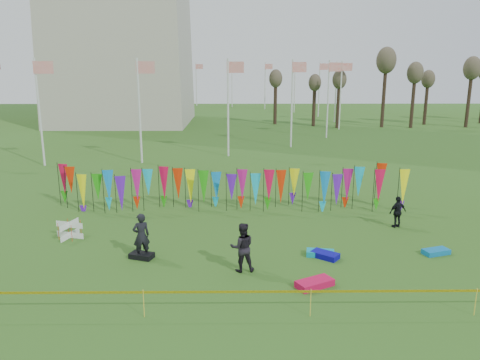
{
  "coord_description": "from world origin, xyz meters",
  "views": [
    {
      "loc": [
        0.59,
        -15.13,
        7.41
      ],
      "look_at": [
        0.8,
        6.0,
        2.24
      ],
      "focal_mm": 35.0,
      "sensor_mm": 36.0,
      "label": 1
    }
  ],
  "objects_px": {
    "person_right": "(398,212)",
    "kite_bag_red": "(315,283)",
    "kite_bag_teal": "(436,252)",
    "kite_bag_blue": "(325,255)",
    "person_mid": "(242,247)",
    "kite_bag_turquoise": "(320,253)",
    "box_kite": "(70,230)",
    "person_left": "(141,236)",
    "kite_bag_black": "(142,256)"
  },
  "relations": [
    {
      "from": "person_right",
      "to": "kite_bag_red",
      "type": "distance_m",
      "value": 7.82
    },
    {
      "from": "person_right",
      "to": "kite_bag_teal",
      "type": "xyz_separation_m",
      "value": [
        0.51,
        -3.25,
        -0.65
      ]
    },
    {
      "from": "person_right",
      "to": "kite_bag_blue",
      "type": "distance_m",
      "value": 5.45
    },
    {
      "from": "person_mid",
      "to": "kite_bag_blue",
      "type": "xyz_separation_m",
      "value": [
        3.3,
        1.19,
        -0.82
      ]
    },
    {
      "from": "kite_bag_turquoise",
      "to": "person_mid",
      "type": "bearing_deg",
      "value": -156.4
    },
    {
      "from": "box_kite",
      "to": "person_mid",
      "type": "height_order",
      "value": "person_mid"
    },
    {
      "from": "box_kite",
      "to": "person_right",
      "type": "bearing_deg",
      "value": 4.89
    },
    {
      "from": "person_right",
      "to": "kite_bag_turquoise",
      "type": "bearing_deg",
      "value": 19.38
    },
    {
      "from": "person_left",
      "to": "kite_bag_black",
      "type": "xyz_separation_m",
      "value": [
        -0.01,
        -0.05,
        -0.81
      ]
    },
    {
      "from": "kite_bag_black",
      "to": "person_left",
      "type": "bearing_deg",
      "value": 74.78
    },
    {
      "from": "person_right",
      "to": "kite_bag_red",
      "type": "bearing_deg",
      "value": 31.81
    },
    {
      "from": "kite_bag_red",
      "to": "kite_bag_teal",
      "type": "distance_m",
      "value": 6.08
    },
    {
      "from": "kite_bag_blue",
      "to": "person_right",
      "type": "bearing_deg",
      "value": 41.32
    },
    {
      "from": "box_kite",
      "to": "kite_bag_red",
      "type": "distance_m",
      "value": 11.13
    },
    {
      "from": "kite_bag_red",
      "to": "kite_bag_black",
      "type": "relative_size",
      "value": 1.43
    },
    {
      "from": "kite_bag_turquoise",
      "to": "kite_bag_red",
      "type": "distance_m",
      "value": 2.77
    },
    {
      "from": "kite_bag_black",
      "to": "kite_bag_teal",
      "type": "relative_size",
      "value": 0.86
    },
    {
      "from": "kite_bag_teal",
      "to": "kite_bag_black",
      "type": "bearing_deg",
      "value": -178.6
    },
    {
      "from": "kite_bag_blue",
      "to": "kite_bag_red",
      "type": "height_order",
      "value": "kite_bag_red"
    },
    {
      "from": "kite_bag_turquoise",
      "to": "kite_bag_teal",
      "type": "relative_size",
      "value": 1.03
    },
    {
      "from": "box_kite",
      "to": "kite_bag_teal",
      "type": "relative_size",
      "value": 0.72
    },
    {
      "from": "kite_bag_blue",
      "to": "kite_bag_black",
      "type": "xyz_separation_m",
      "value": [
        -7.27,
        0.03,
        -0.01
      ]
    },
    {
      "from": "box_kite",
      "to": "person_right",
      "type": "distance_m",
      "value": 14.99
    },
    {
      "from": "box_kite",
      "to": "kite_bag_red",
      "type": "relative_size",
      "value": 0.58
    },
    {
      "from": "box_kite",
      "to": "kite_bag_turquoise",
      "type": "height_order",
      "value": "box_kite"
    },
    {
      "from": "box_kite",
      "to": "kite_bag_blue",
      "type": "relative_size",
      "value": 0.72
    },
    {
      "from": "person_left",
      "to": "kite_bag_teal",
      "type": "relative_size",
      "value": 1.72
    },
    {
      "from": "person_left",
      "to": "kite_bag_teal",
      "type": "distance_m",
      "value": 11.85
    },
    {
      "from": "person_left",
      "to": "kite_bag_red",
      "type": "relative_size",
      "value": 1.4
    },
    {
      "from": "person_mid",
      "to": "person_right",
      "type": "xyz_separation_m",
      "value": [
        7.37,
        4.76,
        -0.18
      ]
    },
    {
      "from": "person_left",
      "to": "person_right",
      "type": "height_order",
      "value": "person_left"
    },
    {
      "from": "person_right",
      "to": "kite_bag_turquoise",
      "type": "height_order",
      "value": "person_right"
    },
    {
      "from": "person_left",
      "to": "kite_bag_blue",
      "type": "relative_size",
      "value": 1.73
    },
    {
      "from": "kite_bag_teal",
      "to": "kite_bag_blue",
      "type": "bearing_deg",
      "value": -175.99
    },
    {
      "from": "kite_bag_turquoise",
      "to": "kite_bag_red",
      "type": "xyz_separation_m",
      "value": [
        -0.67,
        -2.69,
        0.01
      ]
    },
    {
      "from": "person_right",
      "to": "kite_bag_black",
      "type": "relative_size",
      "value": 1.65
    },
    {
      "from": "box_kite",
      "to": "kite_bag_red",
      "type": "bearing_deg",
      "value": -25.5
    },
    {
      "from": "person_mid",
      "to": "kite_bag_teal",
      "type": "height_order",
      "value": "person_mid"
    },
    {
      "from": "kite_bag_blue",
      "to": "kite_bag_black",
      "type": "distance_m",
      "value": 7.27
    },
    {
      "from": "box_kite",
      "to": "person_mid",
      "type": "bearing_deg",
      "value": -24.71
    },
    {
      "from": "kite_bag_teal",
      "to": "kite_bag_red",
      "type": "bearing_deg",
      "value": -152.41
    },
    {
      "from": "box_kite",
      "to": "kite_bag_black",
      "type": "bearing_deg",
      "value": -32.18
    },
    {
      "from": "box_kite",
      "to": "person_left",
      "type": "height_order",
      "value": "person_left"
    },
    {
      "from": "box_kite",
      "to": "kite_bag_black",
      "type": "relative_size",
      "value": 0.84
    },
    {
      "from": "kite_bag_turquoise",
      "to": "kite_bag_black",
      "type": "relative_size",
      "value": 1.2
    },
    {
      "from": "box_kite",
      "to": "kite_bag_teal",
      "type": "xyz_separation_m",
      "value": [
        15.43,
        -1.97,
        -0.28
      ]
    },
    {
      "from": "kite_bag_red",
      "to": "kite_bag_teal",
      "type": "xyz_separation_m",
      "value": [
        5.39,
        2.82,
        -0.02
      ]
    },
    {
      "from": "kite_bag_red",
      "to": "person_left",
      "type": "bearing_deg",
      "value": 158.16
    },
    {
      "from": "person_left",
      "to": "kite_bag_blue",
      "type": "height_order",
      "value": "person_left"
    },
    {
      "from": "person_mid",
      "to": "person_right",
      "type": "distance_m",
      "value": 8.77
    }
  ]
}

